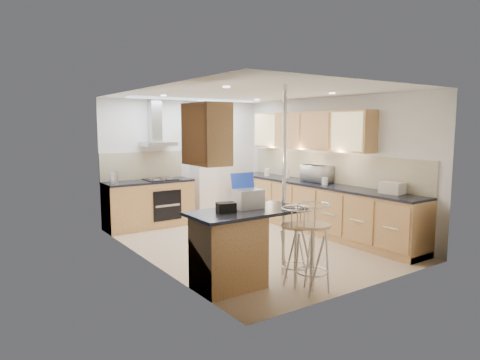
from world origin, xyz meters
TOP-DOWN VIEW (x-y plane):
  - ground at (0.00, 0.00)m, footprint 4.80×4.80m
  - room_shell at (0.32, 0.38)m, footprint 3.64×4.84m
  - right_counter at (1.50, 0.00)m, footprint 0.63×4.40m
  - back_counter at (-0.95, 2.10)m, footprint 1.70×0.63m
  - peninsula at (-1.12, -1.45)m, footprint 1.47×0.72m
  - microwave at (1.62, 0.10)m, footprint 0.41×0.60m
  - laptop at (-1.03, -1.34)m, footprint 0.36×0.28m
  - bag at (-1.41, -1.42)m, footprint 0.25×0.21m
  - bar_stool_near at (-0.63, -2.10)m, footprint 0.54×0.54m
  - bar_stool_end at (-0.60, -1.78)m, footprint 0.53×0.53m
  - jar_a at (1.54, 0.91)m, footprint 0.14×0.14m
  - jar_b at (1.43, 1.41)m, footprint 0.13×0.13m
  - jar_c at (1.66, -0.08)m, footprint 0.17×0.17m
  - jar_d at (1.45, -0.25)m, footprint 0.12×0.12m
  - bread_bin at (1.59, -1.57)m, footprint 0.32×0.38m
  - kettle at (-1.64, 2.07)m, footprint 0.16×0.16m

SIDE VIEW (x-z plane):
  - ground at x=0.00m, z-range 0.00..0.00m
  - back_counter at x=-0.95m, z-range 0.00..0.92m
  - right_counter at x=1.50m, z-range 0.00..0.92m
  - peninsula at x=-1.12m, z-range 0.01..0.95m
  - bar_stool_end at x=-0.60m, z-range 0.00..0.98m
  - bar_stool_near at x=-0.63m, z-range 0.00..1.08m
  - jar_d at x=1.45m, z-range 0.92..1.05m
  - jar_b at x=1.43m, z-range 0.92..1.07m
  - bag at x=-1.41m, z-range 0.94..1.06m
  - bread_bin at x=1.59m, z-range 0.92..1.10m
  - jar_a at x=1.54m, z-range 0.92..1.11m
  - jar_c at x=1.66m, z-range 0.92..1.13m
  - kettle at x=-1.64m, z-range 0.92..1.14m
  - laptop at x=-1.03m, z-range 0.94..1.18m
  - microwave at x=1.62m, z-range 0.92..1.24m
  - room_shell at x=0.32m, z-range 0.29..2.80m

